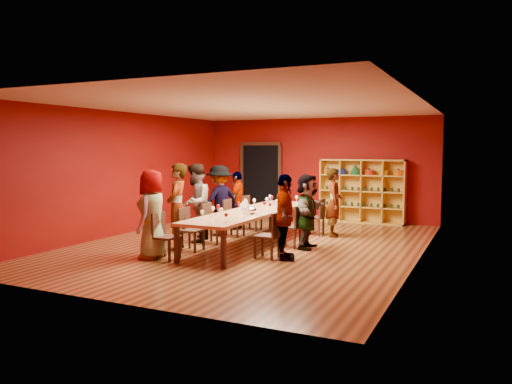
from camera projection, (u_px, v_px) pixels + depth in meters
room_shell at (252, 176)px, 10.78m from camera, size 7.10×9.10×3.04m
tasting_table at (252, 213)px, 10.85m from camera, size 1.10×4.50×0.75m
doorway at (261, 180)px, 15.58m from camera, size 1.40×0.17×2.30m
shelving_unit at (362, 188)px, 14.13m from camera, size 2.40×0.40×1.80m
chair_person_left_0 at (163, 233)px, 9.46m from camera, size 0.42×0.42×0.89m
person_left_0 at (152, 214)px, 9.53m from camera, size 0.61×0.91×1.70m
chair_person_left_1 at (189, 227)px, 10.25m from camera, size 0.42×0.42×0.89m
person_left_1 at (177, 207)px, 10.33m from camera, size 0.68×0.78×1.80m
chair_person_left_2 at (211, 221)px, 11.06m from camera, size 0.42×0.42×0.89m
person_left_2 at (196, 203)px, 11.20m from camera, size 0.70×0.96×1.77m
chair_person_left_3 at (231, 216)px, 11.93m from camera, size 0.42×0.42×0.89m
person_left_3 at (220, 201)px, 12.03m from camera, size 0.83×1.19×1.70m
chair_person_left_4 at (250, 211)px, 12.85m from camera, size 0.42×0.42×0.89m
person_left_4 at (238, 200)px, 12.98m from camera, size 0.54×0.94×1.51m
chair_person_right_1 at (271, 233)px, 9.53m from camera, size 0.42×0.42×0.89m
person_right_1 at (284, 217)px, 9.39m from camera, size 0.76×1.05×1.63m
chair_person_right_2 at (294, 224)px, 10.62m from camera, size 0.42×0.42×0.89m
person_right_2 at (307, 211)px, 10.47m from camera, size 0.52×1.49×1.58m
chair_person_right_4 at (318, 215)px, 12.10m from camera, size 0.42×0.42×0.89m
person_right_4 at (334, 202)px, 11.90m from camera, size 0.58×0.69×1.64m
wine_glass_0 at (221, 211)px, 9.70m from camera, size 0.08×0.08×0.20m
wine_glass_1 at (254, 201)px, 11.61m from camera, size 0.08×0.08×0.20m
wine_glass_2 at (226, 215)px, 9.18m from camera, size 0.07×0.07×0.18m
wine_glass_3 at (267, 199)px, 12.03m from camera, size 0.07×0.07×0.18m
wine_glass_4 at (213, 209)px, 10.03m from camera, size 0.08×0.08×0.20m
wine_glass_5 at (270, 205)px, 10.78m from camera, size 0.07×0.07×0.19m
wine_glass_6 at (265, 204)px, 11.01m from camera, size 0.08×0.08×0.19m
wine_glass_7 at (202, 213)px, 9.48m from camera, size 0.08×0.08×0.19m
wine_glass_8 at (270, 197)px, 12.63m from camera, size 0.07×0.07×0.19m
wine_glass_9 at (281, 201)px, 11.57m from camera, size 0.07×0.07×0.18m
wine_glass_10 at (297, 198)px, 12.40m from camera, size 0.08×0.08×0.19m
wine_glass_11 at (218, 207)px, 10.17m from camera, size 0.09×0.09×0.22m
wine_glass_12 at (272, 197)px, 12.50m from camera, size 0.07×0.07×0.18m
wine_glass_13 at (243, 204)px, 11.09m from camera, size 0.07×0.07×0.18m
wine_glass_14 at (239, 204)px, 10.88m from camera, size 0.08×0.08×0.20m
wine_glass_15 at (244, 210)px, 9.79m from camera, size 0.09×0.09×0.22m
wine_glass_16 at (241, 206)px, 10.47m from camera, size 0.08×0.08×0.20m
wine_glass_17 at (277, 202)px, 11.38m from camera, size 0.08×0.08×0.20m
spittoon_bowl at (249, 210)px, 10.36m from camera, size 0.31×0.31×0.17m
carafe_a at (245, 205)px, 10.86m from camera, size 0.10×0.10×0.26m
carafe_b at (248, 210)px, 10.08m from camera, size 0.11×0.11×0.24m
wine_bottle at (287, 199)px, 12.31m from camera, size 0.07×0.07×0.29m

